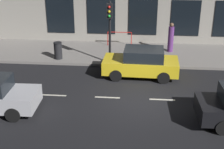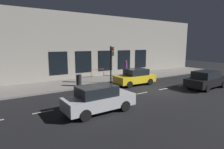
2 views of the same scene
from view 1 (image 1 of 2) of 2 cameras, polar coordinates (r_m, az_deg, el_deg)
name	(u,v)px [view 1 (image 1 of 2)]	position (r m, az deg, el deg)	size (l,w,h in m)	color
ground_plane	(141,99)	(15.53, 5.09, -4.26)	(60.00, 60.00, 0.00)	black
sidewalk	(142,54)	(21.26, 5.21, 3.60)	(4.50, 32.00, 0.15)	gray
lane_centre_line	(162,100)	(15.57, 8.78, -4.36)	(0.12, 27.20, 0.01)	beige
traffic_light	(110,21)	(18.60, -0.42, 9.29)	(0.48, 0.32, 3.66)	black
parked_car_2	(141,63)	(17.74, 5.16, 2.08)	(1.99, 4.09, 1.58)	gold
pedestrian_0	(171,38)	(21.52, 10.25, 6.28)	(0.48, 0.48, 1.90)	#5B2D70
trash_bin	(58,50)	(20.24, -9.43, 4.17)	(0.51, 0.51, 1.04)	black
red_railing	(120,36)	(22.42, 1.33, 6.78)	(0.05, 1.67, 0.97)	red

